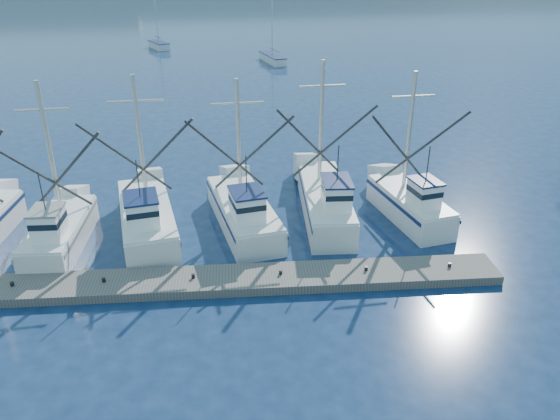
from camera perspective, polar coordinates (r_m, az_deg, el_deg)
name	(u,v)px	position (r m, az deg, el deg)	size (l,w,h in m)	color
ground	(375,367)	(21.37, 9.89, -15.88)	(500.00, 500.00, 0.00)	#0D1E3A
floating_dock	(149,284)	(25.74, -13.49, -7.51)	(32.37, 2.16, 0.43)	#5C5753
trawler_fleet	(140,220)	(29.86, -14.40, -0.99)	(31.55, 9.22, 8.84)	silver
sailboat_near	(273,58)	(74.27, -0.78, 15.55)	(2.76, 6.54, 8.10)	silver
sailboat_far	(159,45)	(86.33, -12.55, 16.47)	(3.28, 5.00, 8.10)	silver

